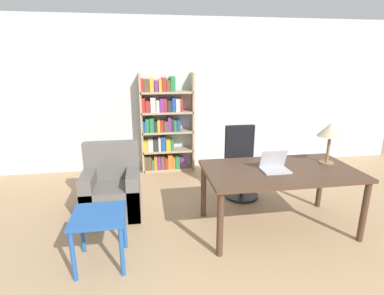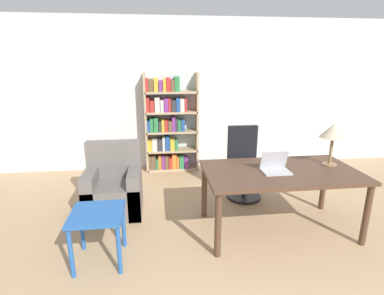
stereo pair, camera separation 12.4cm
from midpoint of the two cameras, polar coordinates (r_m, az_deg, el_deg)
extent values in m
cube|color=silver|center=(5.60, 2.97, 9.93)|extent=(8.00, 0.06, 2.70)
cube|color=#4C3323|center=(3.60, 17.54, -4.46)|extent=(1.75, 0.97, 0.04)
cylinder|color=#4C3323|center=(3.15, 6.13, -14.51)|extent=(0.07, 0.07, 0.72)
cylinder|color=#4C3323|center=(3.84, 31.11, -11.00)|extent=(0.07, 0.07, 0.72)
cylinder|color=#4C3323|center=(3.88, 3.29, -8.19)|extent=(0.07, 0.07, 0.72)
cylinder|color=#4C3323|center=(4.46, 24.53, -6.40)|extent=(0.07, 0.07, 0.72)
cube|color=#B2B2B7|center=(3.51, 16.67, -4.44)|extent=(0.31, 0.22, 0.02)
cube|color=#B2B2B7|center=(3.54, 16.33, -2.26)|extent=(0.31, 0.08, 0.21)
cube|color=navy|center=(3.54, 16.30, -2.20)|extent=(0.28, 0.06, 0.19)
cylinder|color=olive|center=(3.99, 25.48, -2.88)|extent=(0.17, 0.17, 0.01)
cylinder|color=olive|center=(3.95, 25.77, -0.55)|extent=(0.04, 0.04, 0.32)
cone|color=#C6B793|center=(3.89, 26.21, 2.89)|extent=(0.31, 0.31, 0.16)
cylinder|color=black|center=(4.59, 10.55, -9.09)|extent=(0.50, 0.50, 0.04)
cylinder|color=#262626|center=(4.52, 10.67, -6.95)|extent=(0.06, 0.06, 0.33)
cube|color=black|center=(4.44, 10.81, -4.39)|extent=(0.45, 0.45, 0.10)
cube|color=black|center=(4.50, 10.32, 0.49)|extent=(0.43, 0.08, 0.58)
cube|color=#2356A3|center=(3.10, -16.57, -12.02)|extent=(0.50, 0.51, 0.04)
cylinder|color=#2356A3|center=(3.10, -20.97, -18.35)|extent=(0.04, 0.04, 0.51)
cylinder|color=#2356A3|center=(3.03, -12.54, -18.53)|extent=(0.04, 0.04, 0.51)
cylinder|color=#2356A3|center=(3.47, -19.27, -14.27)|extent=(0.04, 0.04, 0.51)
cylinder|color=#2356A3|center=(3.40, -11.88, -14.30)|extent=(0.04, 0.04, 0.51)
cube|color=#66605B|center=(4.14, -13.74, -9.27)|extent=(0.72, 0.65, 0.42)
cube|color=#66605B|center=(4.20, -13.81, -2.11)|extent=(0.72, 0.16, 0.50)
cube|color=#66605B|center=(4.15, -17.70, -8.20)|extent=(0.16, 0.65, 0.60)
cube|color=#66605B|center=(4.08, -9.88, -8.07)|extent=(0.16, 0.65, 0.60)
cube|color=tan|center=(5.40, -8.11, 4.53)|extent=(0.04, 0.28, 1.77)
cube|color=tan|center=(5.46, 1.56, 4.82)|extent=(0.04, 0.28, 1.77)
cube|color=tan|center=(5.65, -3.11, -3.94)|extent=(0.91, 0.28, 0.04)
cube|color=brown|center=(5.59, -7.34, -2.72)|extent=(0.06, 0.24, 0.25)
cube|color=brown|center=(5.59, -6.67, -2.71)|extent=(0.07, 0.24, 0.25)
cube|color=#2D7F47|center=(5.60, -6.07, -2.95)|extent=(0.04, 0.24, 0.19)
cube|color=orange|center=(5.59, -5.53, -2.71)|extent=(0.06, 0.24, 0.24)
cube|color=#7F338C|center=(5.59, -4.88, -2.69)|extent=(0.05, 0.24, 0.24)
cube|color=brown|center=(5.60, -4.23, -2.68)|extent=(0.06, 0.24, 0.23)
cube|color=#B72D28|center=(5.60, -3.55, -2.78)|extent=(0.05, 0.24, 0.21)
cube|color=orange|center=(5.60, -2.82, -2.52)|extent=(0.08, 0.24, 0.26)
cube|color=orange|center=(5.61, -2.12, -2.75)|extent=(0.04, 0.24, 0.20)
cube|color=#2D7F47|center=(5.62, -1.43, -2.66)|extent=(0.08, 0.24, 0.22)
cube|color=#7F338C|center=(5.63, -0.59, -2.76)|extent=(0.07, 0.24, 0.19)
cube|color=tan|center=(5.53, -3.17, -0.50)|extent=(0.91, 0.28, 0.04)
cube|color=gold|center=(5.49, -7.37, 0.46)|extent=(0.08, 0.24, 0.19)
cube|color=silver|center=(5.49, -6.47, 0.57)|extent=(0.09, 0.24, 0.20)
cube|color=#333338|center=(5.49, -5.53, 0.62)|extent=(0.08, 0.24, 0.21)
cube|color=silver|center=(5.49, -4.81, 0.80)|extent=(0.04, 0.24, 0.24)
cube|color=#234C99|center=(5.49, -4.09, 0.88)|extent=(0.08, 0.24, 0.25)
cube|color=gold|center=(5.50, -3.17, 0.65)|extent=(0.08, 0.24, 0.19)
cube|color=#2D7F47|center=(5.51, -2.42, 0.64)|extent=(0.05, 0.24, 0.19)
cube|color=tan|center=(5.44, -3.22, 3.06)|extent=(0.91, 0.28, 0.04)
cube|color=#234C99|center=(5.41, -7.65, 4.10)|extent=(0.05, 0.24, 0.19)
cube|color=#2D7F47|center=(5.40, -7.06, 4.32)|extent=(0.06, 0.24, 0.23)
cube|color=#2D7F47|center=(5.40, -6.24, 4.41)|extent=(0.08, 0.24, 0.24)
cube|color=#333338|center=(5.41, -5.50, 4.11)|extent=(0.05, 0.24, 0.18)
cube|color=gold|center=(5.41, -4.94, 4.25)|extent=(0.05, 0.24, 0.21)
cube|color=#B72D28|center=(5.41, -4.33, 4.24)|extent=(0.06, 0.24, 0.20)
cube|color=brown|center=(5.42, -3.58, 4.20)|extent=(0.07, 0.24, 0.19)
cube|color=#7F338C|center=(5.41, -2.91, 4.54)|extent=(0.06, 0.24, 0.25)
cube|color=#333338|center=(5.42, -2.35, 4.41)|extent=(0.04, 0.24, 0.22)
cube|color=#2D7F47|center=(5.43, -1.84, 4.30)|extent=(0.05, 0.24, 0.20)
cube|color=#234C99|center=(5.43, -1.19, 4.33)|extent=(0.06, 0.24, 0.20)
cube|color=tan|center=(5.37, -3.28, 6.73)|extent=(0.91, 0.28, 0.04)
cube|color=#B72D28|center=(5.34, -7.75, 8.09)|extent=(0.06, 0.24, 0.25)
cube|color=#B72D28|center=(5.34, -6.95, 7.85)|extent=(0.08, 0.24, 0.20)
cube|color=silver|center=(5.34, -5.98, 8.17)|extent=(0.09, 0.24, 0.25)
cube|color=silver|center=(5.35, -5.10, 7.95)|extent=(0.06, 0.24, 0.20)
cube|color=#7F338C|center=(5.35, -4.32, 8.11)|extent=(0.08, 0.24, 0.23)
cube|color=#B72D28|center=(5.35, -3.64, 8.12)|extent=(0.04, 0.24, 0.23)
cube|color=#333338|center=(5.36, -2.91, 7.99)|extent=(0.08, 0.24, 0.20)
cube|color=#234C99|center=(5.36, -2.09, 8.22)|extent=(0.06, 0.24, 0.24)
cube|color=silver|center=(5.37, -1.30, 8.13)|extent=(0.07, 0.24, 0.22)
cube|color=#B72D28|center=(5.38, -0.64, 8.19)|extent=(0.04, 0.24, 0.23)
cube|color=tan|center=(5.33, -3.34, 10.47)|extent=(0.91, 0.28, 0.04)
cube|color=#B72D28|center=(5.30, -7.94, 11.71)|extent=(0.05, 0.24, 0.22)
cube|color=brown|center=(5.30, -7.16, 11.68)|extent=(0.08, 0.24, 0.21)
cube|color=gold|center=(5.30, -6.21, 11.80)|extent=(0.07, 0.24, 0.22)
cube|color=#7F338C|center=(5.31, -5.35, 11.60)|extent=(0.06, 0.24, 0.18)
cube|color=gold|center=(5.31, -4.62, 11.76)|extent=(0.05, 0.24, 0.21)
cube|color=#B72D28|center=(5.31, -3.87, 11.88)|extent=(0.07, 0.24, 0.23)
cube|color=brown|center=(5.32, -3.07, 11.70)|extent=(0.06, 0.24, 0.19)
cube|color=#2D7F47|center=(5.32, -2.24, 12.03)|extent=(0.08, 0.24, 0.25)
camera|label=1|loc=(0.06, -88.96, 0.30)|focal=28.00mm
camera|label=2|loc=(0.06, 91.04, -0.30)|focal=28.00mm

